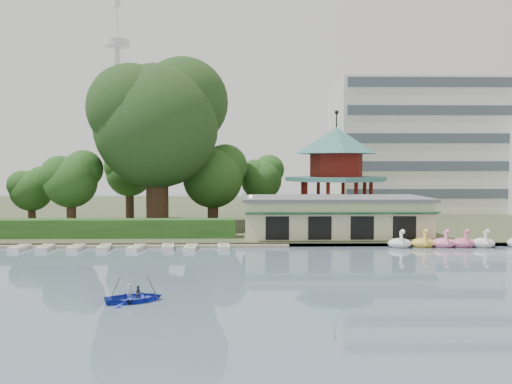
{
  "coord_description": "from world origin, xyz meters",
  "views": [
    {
      "loc": [
        1.19,
        -28.44,
        7.47
      ],
      "look_at": [
        2.0,
        18.0,
        5.0
      ],
      "focal_mm": 35.0,
      "sensor_mm": 36.0,
      "label": 1
    }
  ],
  "objects_px": {
    "boathouse": "(334,216)",
    "big_tree": "(159,118)",
    "rowboat_with_passengers": "(134,293)",
    "dock": "(104,246)",
    "pavilion": "(336,165)"
  },
  "relations": [
    {
      "from": "boathouse",
      "to": "big_tree",
      "type": "height_order",
      "value": "big_tree"
    },
    {
      "from": "boathouse",
      "to": "rowboat_with_passengers",
      "type": "bearing_deg",
      "value": -122.86
    },
    {
      "from": "boathouse",
      "to": "rowboat_with_passengers",
      "type": "height_order",
      "value": "boathouse"
    },
    {
      "from": "dock",
      "to": "pavilion",
      "type": "relative_size",
      "value": 2.52
    },
    {
      "from": "dock",
      "to": "rowboat_with_passengers",
      "type": "bearing_deg",
      "value": -69.42
    },
    {
      "from": "pavilion",
      "to": "rowboat_with_passengers",
      "type": "bearing_deg",
      "value": -117.1
    },
    {
      "from": "pavilion",
      "to": "rowboat_with_passengers",
      "type": "relative_size",
      "value": 2.64
    },
    {
      "from": "big_tree",
      "to": "rowboat_with_passengers",
      "type": "xyz_separation_m",
      "value": [
        3.76,
        -29.54,
        -12.39
      ]
    },
    {
      "from": "boathouse",
      "to": "rowboat_with_passengers",
      "type": "distance_m",
      "value": 27.8
    },
    {
      "from": "boathouse",
      "to": "pavilion",
      "type": "height_order",
      "value": "pavilion"
    },
    {
      "from": "dock",
      "to": "big_tree",
      "type": "height_order",
      "value": "big_tree"
    },
    {
      "from": "big_tree",
      "to": "rowboat_with_passengers",
      "type": "height_order",
      "value": "big_tree"
    },
    {
      "from": "big_tree",
      "to": "pavilion",
      "type": "bearing_deg",
      "value": 10.28
    },
    {
      "from": "dock",
      "to": "boathouse",
      "type": "distance_m",
      "value": 22.62
    },
    {
      "from": "dock",
      "to": "rowboat_with_passengers",
      "type": "xyz_separation_m",
      "value": [
        6.95,
        -18.52,
        0.33
      ]
    }
  ]
}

